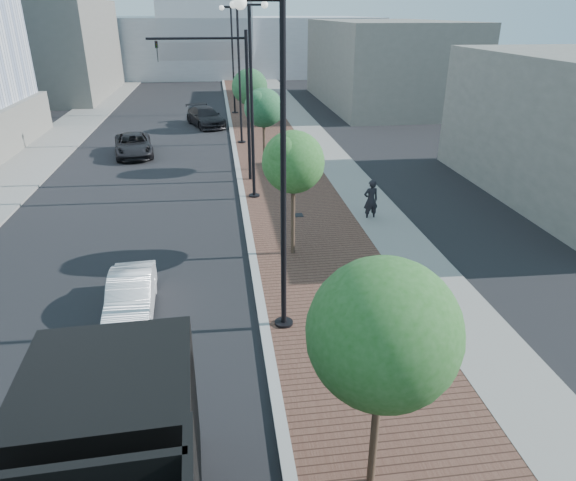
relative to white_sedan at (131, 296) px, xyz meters
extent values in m
cube|color=#4C2D23|center=(7.59, 28.55, -0.58)|extent=(7.00, 140.00, 0.12)
cube|color=slate|center=(10.29, 28.55, -0.58)|extent=(2.40, 140.00, 0.13)
cube|color=gray|center=(4.09, 28.55, -0.57)|extent=(0.30, 140.00, 0.14)
cube|color=slate|center=(-8.91, 28.55, -0.58)|extent=(4.00, 140.00, 0.12)
cube|color=black|center=(0.91, -7.43, 1.28)|extent=(2.95, 3.06, 2.95)
cube|color=black|center=(0.85, -5.93, 0.32)|extent=(2.74, 0.67, 1.47)
cylinder|color=black|center=(-0.32, -6.48, -0.02)|extent=(0.39, 1.26, 1.25)
cylinder|color=silver|center=(-0.32, -6.48, -0.02)|extent=(0.41, 0.69, 0.68)
cylinder|color=black|center=(2.06, -6.38, -0.02)|extent=(0.39, 1.26, 1.25)
cylinder|color=silver|center=(2.06, -6.38, -0.02)|extent=(0.41, 0.69, 0.68)
imported|color=silver|center=(0.00, 0.00, 0.00)|extent=(1.54, 3.95, 1.28)
imported|color=black|center=(-2.63, 20.33, 0.07)|extent=(3.15, 5.41, 1.41)
imported|color=black|center=(2.04, 29.37, 0.13)|extent=(3.73, 5.74, 1.55)
imported|color=black|center=(9.75, 6.83, 0.32)|extent=(0.76, 0.55, 1.93)
cylinder|color=black|center=(4.69, -1.45, -0.54)|extent=(0.56, 0.56, 0.20)
cylinder|color=black|center=(4.69, -1.45, 3.98)|extent=(0.16, 0.16, 9.00)
sphere|color=silver|center=(3.69, -1.45, 8.41)|extent=(0.32, 0.32, 0.32)
cylinder|color=black|center=(4.69, 10.55, -0.54)|extent=(0.56, 0.56, 0.20)
cylinder|color=black|center=(4.69, 10.55, 3.98)|extent=(0.16, 0.16, 9.00)
cylinder|color=black|center=(4.69, 10.55, 8.48)|extent=(1.40, 0.10, 0.10)
sphere|color=silver|center=(3.99, 10.55, 8.48)|extent=(0.32, 0.32, 0.32)
sphere|color=silver|center=(5.39, 10.55, 8.48)|extent=(0.32, 0.32, 0.32)
cylinder|color=black|center=(4.69, 22.55, -0.54)|extent=(0.56, 0.56, 0.20)
cylinder|color=black|center=(4.69, 22.55, 3.98)|extent=(0.16, 0.16, 9.00)
cylinder|color=black|center=(4.19, 22.55, 8.48)|extent=(1.00, 0.10, 0.10)
sphere|color=silver|center=(3.69, 22.55, 8.41)|extent=(0.32, 0.32, 0.32)
cylinder|color=black|center=(4.69, 34.55, -0.54)|extent=(0.56, 0.56, 0.20)
cylinder|color=black|center=(4.69, 34.55, 3.98)|extent=(0.16, 0.16, 9.00)
cylinder|color=black|center=(4.69, 34.55, 8.48)|extent=(1.40, 0.10, 0.10)
sphere|color=silver|center=(3.99, 34.55, 8.48)|extent=(0.32, 0.32, 0.32)
sphere|color=silver|center=(5.39, 34.55, 8.48)|extent=(0.32, 0.32, 0.32)
cylinder|color=black|center=(4.69, 13.55, 3.36)|extent=(0.18, 0.18, 8.00)
cylinder|color=black|center=(2.19, 13.55, 6.96)|extent=(5.00, 0.12, 0.12)
imported|color=black|center=(0.19, 13.55, 6.36)|extent=(0.16, 0.20, 1.00)
cylinder|color=#382619|center=(5.69, -7.45, 1.09)|extent=(0.16, 0.16, 3.47)
sphere|color=#21521C|center=(5.69, -7.45, 3.08)|extent=(2.75, 2.75, 2.75)
sphere|color=#21521C|center=(6.09, -7.15, 2.83)|extent=(1.93, 1.93, 1.93)
sphere|color=#21521C|center=(5.39, -7.75, 3.42)|extent=(1.65, 1.65, 1.65)
cylinder|color=#382619|center=(5.69, 3.55, 1.13)|extent=(0.16, 0.16, 3.54)
sphere|color=#255C1F|center=(5.69, 3.55, 3.16)|extent=(2.32, 2.32, 2.32)
sphere|color=#255C1F|center=(6.09, 3.85, 2.90)|extent=(1.62, 1.62, 1.62)
sphere|color=#255C1F|center=(5.39, 3.25, 3.51)|extent=(1.39, 1.39, 1.39)
cylinder|color=#382619|center=(5.69, 15.55, 1.11)|extent=(0.16, 0.16, 3.50)
sphere|color=#1C522A|center=(5.69, 15.55, 3.10)|extent=(2.25, 2.25, 2.25)
sphere|color=#1C522A|center=(6.09, 15.85, 2.85)|extent=(1.57, 1.57, 1.57)
sphere|color=#1C522A|center=(5.39, 15.25, 3.45)|extent=(1.35, 1.35, 1.35)
cylinder|color=#382619|center=(5.69, 27.55, 0.93)|extent=(0.16, 0.16, 3.14)
sphere|color=#1A4C23|center=(5.69, 27.55, 2.72)|extent=(2.82, 2.82, 2.82)
sphere|color=#1A4C23|center=(6.09, 27.85, 2.50)|extent=(1.97, 1.97, 1.97)
sphere|color=#1A4C23|center=(5.39, 27.25, 3.03)|extent=(1.69, 1.69, 1.69)
cube|color=#A1A3AA|center=(2.09, 73.55, 3.36)|extent=(50.00, 28.00, 8.00)
cube|color=#636159|center=(-15.91, 48.55, 4.36)|extent=(14.00, 20.00, 10.00)
cube|color=#636059|center=(20.09, 38.55, 3.36)|extent=(12.00, 22.00, 8.00)
cube|color=black|center=(6.49, -3.45, -0.51)|extent=(0.50, 0.50, 0.02)
cube|color=black|center=(6.49, 7.55, -0.51)|extent=(0.50, 0.50, 0.02)
camera|label=1|loc=(3.01, -14.74, 8.24)|focal=32.24mm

